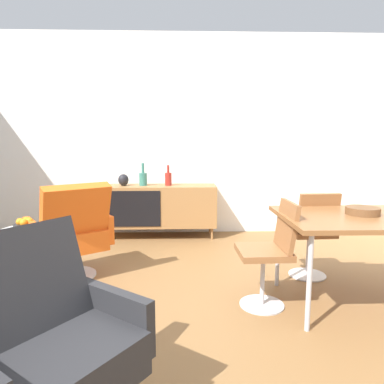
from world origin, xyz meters
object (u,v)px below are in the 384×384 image
(sideboard, at_px, (158,206))
(vase_ceramic_small, at_px, (123,180))
(vase_cobalt, at_px, (168,178))
(armchair_black_shell, at_px, (45,341))
(dining_chair_near_window, at_px, (271,249))
(side_table_round, at_px, (27,250))
(fruit_bowl, at_px, (25,224))
(lounge_chair_red, at_px, (71,232))
(vase_sculptural_dark, at_px, (143,178))
(wooden_bowl_on_table, at_px, (363,211))
(dining_table, at_px, (383,221))
(dining_chair_back_left, at_px, (312,231))

(sideboard, height_order, vase_ceramic_small, vase_ceramic_small)
(vase_cobalt, bearing_deg, armchair_black_shell, -97.29)
(dining_chair_near_window, height_order, side_table_round, dining_chair_near_window)
(fruit_bowl, bearing_deg, lounge_chair_red, 14.49)
(vase_sculptural_dark, bearing_deg, dining_chair_near_window, -59.61)
(wooden_bowl_on_table, xyz_separation_m, armchair_black_shell, (-2.05, -1.27, -0.30))
(vase_cobalt, distance_m, side_table_round, 2.08)
(dining_chair_near_window, relative_size, side_table_round, 1.65)
(vase_ceramic_small, bearing_deg, vase_sculptural_dark, 0.00)
(armchair_black_shell, bearing_deg, lounge_chair_red, 103.77)
(sideboard, distance_m, dining_table, 2.85)
(vase_ceramic_small, bearing_deg, fruit_bowl, -112.66)
(sideboard, distance_m, vase_cobalt, 0.41)
(sideboard, xyz_separation_m, fruit_bowl, (-1.12, -1.57, 0.12))
(vase_sculptural_dark, bearing_deg, dining_table, -44.70)
(armchair_black_shell, bearing_deg, fruit_bowl, 115.56)
(lounge_chair_red, relative_size, side_table_round, 1.82)
(sideboard, bearing_deg, fruit_bowl, -125.41)
(vase_sculptural_dark, distance_m, wooden_bowl_on_table, 2.85)
(vase_ceramic_small, xyz_separation_m, armchair_black_shell, (0.18, -3.33, -0.33))
(dining_table, relative_size, wooden_bowl_on_table, 6.15)
(vase_sculptural_dark, relative_size, dining_chair_back_left, 0.36)
(armchair_black_shell, bearing_deg, dining_table, 29.27)
(vase_sculptural_dark, bearing_deg, vase_cobalt, 0.00)
(vase_ceramic_small, xyz_separation_m, wooden_bowl_on_table, (2.24, -2.06, -0.03))
(sideboard, relative_size, wooden_bowl_on_table, 6.15)
(dining_chair_near_window, height_order, lounge_chair_red, lounge_chair_red)
(vase_cobalt, relative_size, dining_chair_back_left, 0.33)
(vase_cobalt, distance_m, armchair_black_shell, 3.37)
(dining_chair_back_left, xyz_separation_m, armchair_black_shell, (-1.85, -1.79, -0.00))
(sideboard, height_order, wooden_bowl_on_table, wooden_bowl_on_table)
(dining_chair_back_left, bearing_deg, vase_sculptural_dark, 139.06)
(sideboard, xyz_separation_m, dining_chair_near_window, (1.04, -2.09, 0.03))
(sideboard, relative_size, dining_chair_back_left, 1.87)
(wooden_bowl_on_table, relative_size, dining_chair_back_left, 0.30)
(vase_cobalt, height_order, vase_ceramic_small, vase_cobalt)
(sideboard, xyz_separation_m, vase_cobalt, (0.15, 0.00, 0.38))
(vase_sculptural_dark, distance_m, lounge_chair_red, 1.61)
(vase_cobalt, relative_size, fruit_bowl, 1.40)
(dining_table, distance_m, dining_chair_back_left, 0.70)
(vase_sculptural_dark, xyz_separation_m, armchair_black_shell, (-0.08, -3.33, -0.35))
(vase_cobalt, xyz_separation_m, armchair_black_shell, (-0.43, -3.33, -0.35))
(wooden_bowl_on_table, distance_m, fruit_bowl, 2.94)
(dining_table, xyz_separation_m, armchair_black_shell, (-2.20, -1.23, -0.23))
(vase_ceramic_small, bearing_deg, dining_table, -41.29)
(dining_table, relative_size, armchair_black_shell, 1.69)
(dining_table, xyz_separation_m, dining_chair_back_left, (-0.35, 0.56, -0.23))
(dining_table, bearing_deg, side_table_round, 170.23)
(vase_ceramic_small, distance_m, fruit_bowl, 1.72)
(vase_ceramic_small, height_order, side_table_round, vase_ceramic_small)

